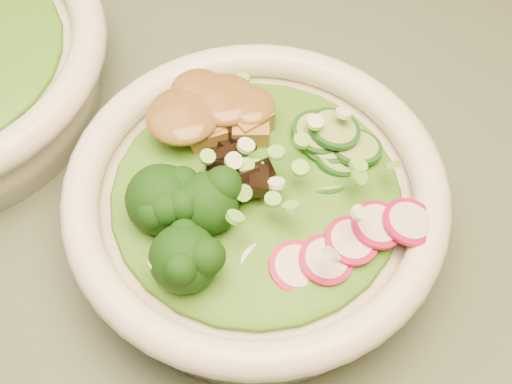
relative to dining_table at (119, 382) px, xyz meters
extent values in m
cylinder|color=black|center=(0.55, 0.35, -0.28)|extent=(0.06, 0.06, 0.72)
cube|color=#475445|center=(0.00, 0.00, 0.10)|extent=(1.20, 0.80, 0.03)
cylinder|color=white|center=(0.13, 0.05, 0.14)|extent=(0.24, 0.24, 0.05)
torus|color=white|center=(0.13, 0.05, 0.18)|extent=(0.27, 0.27, 0.03)
ellipsoid|color=#336B16|center=(0.13, 0.05, 0.17)|extent=(0.21, 0.21, 0.02)
ellipsoid|color=brown|center=(0.11, 0.11, 0.20)|extent=(0.07, 0.06, 0.02)
camera|label=1|loc=(0.06, -0.21, 0.60)|focal=50.00mm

